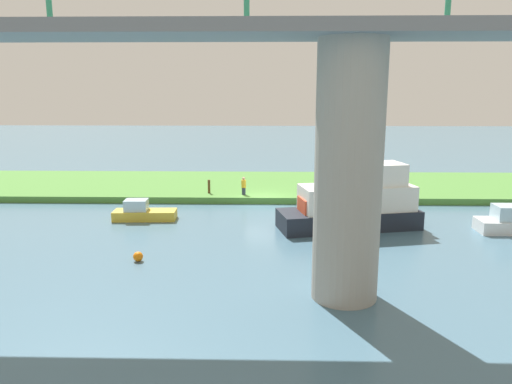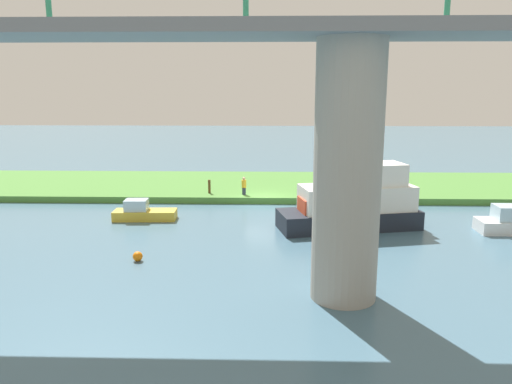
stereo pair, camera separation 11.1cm
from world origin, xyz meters
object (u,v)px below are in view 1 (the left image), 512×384
Objects in this scene: bridge_pylon at (348,174)px; mooring_post at (209,186)px; person_on_bank at (244,186)px; skiff_small at (354,202)px; marker_buoy at (138,257)px; pontoon_yellow at (143,213)px.

bridge_pylon reaches higher than mooring_post.
bridge_pylon is 7.57× the size of person_on_bank.
mooring_post is 12.80m from skiff_small.
skiff_small reaches higher than marker_buoy.
skiff_small is (-10.01, 7.95, 0.62)m from mooring_post.
marker_buoy is at bearing 71.41° from person_on_bank.
skiff_small reaches higher than person_on_bank.
marker_buoy is (11.93, 6.48, -1.40)m from skiff_small.
pontoon_yellow is (13.71, -1.63, -1.16)m from skiff_small.
bridge_pylon reaches higher than person_on_bank.
person_on_bank reaches higher than mooring_post.
mooring_post is (7.87, -18.55, -4.23)m from bridge_pylon.
person_on_bank is at bearing -74.21° from bridge_pylon.
skiff_small is at bearing 134.19° from person_on_bank.
bridge_pylon is 19.20m from person_on_bank.
skiff_small reaches higher than pontoon_yellow.
mooring_post is 0.12× the size of skiff_small.
marker_buoy is (1.93, 14.42, -0.78)m from mooring_post.
bridge_pylon is at bearing 112.98° from mooring_post.
bridge_pylon is 20.59m from mooring_post.
mooring_post reaches higher than pontoon_yellow.
person_on_bank is (5.11, -18.06, -4.06)m from bridge_pylon.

